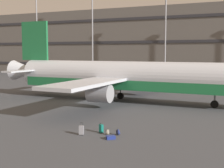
{
  "coord_description": "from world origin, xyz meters",
  "views": [
    {
      "loc": [
        20.14,
        -35.76,
        6.61
      ],
      "look_at": [
        5.84,
        -3.96,
        3.0
      ],
      "focal_mm": 49.94,
      "sensor_mm": 36.0,
      "label": 1
    }
  ],
  "objects_px": {
    "backpack_teal": "(118,132)",
    "suitcase_silver": "(81,130)",
    "suitcase_large": "(111,137)",
    "airliner": "(121,77)",
    "backpack_orange": "(108,132)",
    "suitcase_black": "(101,128)"
  },
  "relations": [
    {
      "from": "backpack_orange",
      "to": "suitcase_silver",
      "type": "bearing_deg",
      "value": -155.0
    },
    {
      "from": "airliner",
      "to": "backpack_teal",
      "type": "xyz_separation_m",
      "value": [
        6.39,
        -15.99,
        -3.02
      ]
    },
    {
      "from": "backpack_orange",
      "to": "backpack_teal",
      "type": "xyz_separation_m",
      "value": [
        0.8,
        0.27,
        0.01
      ]
    },
    {
      "from": "airliner",
      "to": "backpack_orange",
      "type": "relative_size",
      "value": 74.98
    },
    {
      "from": "suitcase_large",
      "to": "suitcase_silver",
      "type": "bearing_deg",
      "value": 177.2
    },
    {
      "from": "suitcase_silver",
      "to": "backpack_teal",
      "type": "xyz_separation_m",
      "value": [
        2.71,
        1.15,
        -0.17
      ]
    },
    {
      "from": "airliner",
      "to": "suitcase_silver",
      "type": "xyz_separation_m",
      "value": [
        3.68,
        -17.14,
        -2.85
      ]
    },
    {
      "from": "suitcase_black",
      "to": "suitcase_large",
      "type": "bearing_deg",
      "value": -42.89
    },
    {
      "from": "suitcase_black",
      "to": "suitcase_silver",
      "type": "relative_size",
      "value": 0.83
    },
    {
      "from": "airliner",
      "to": "suitcase_large",
      "type": "xyz_separation_m",
      "value": [
        6.3,
        -17.27,
        -3.12
      ]
    },
    {
      "from": "suitcase_large",
      "to": "backpack_teal",
      "type": "xyz_separation_m",
      "value": [
        0.08,
        1.28,
        0.09
      ]
    },
    {
      "from": "suitcase_black",
      "to": "suitcase_silver",
      "type": "distance_m",
      "value": 1.69
    },
    {
      "from": "suitcase_large",
      "to": "suitcase_silver",
      "type": "height_order",
      "value": "suitcase_silver"
    },
    {
      "from": "suitcase_black",
      "to": "suitcase_silver",
      "type": "bearing_deg",
      "value": -133.19
    },
    {
      "from": "suitcase_large",
      "to": "suitcase_silver",
      "type": "xyz_separation_m",
      "value": [
        -2.62,
        0.13,
        0.27
      ]
    },
    {
      "from": "suitcase_silver",
      "to": "airliner",
      "type": "bearing_deg",
      "value": 102.11
    },
    {
      "from": "airliner",
      "to": "suitcase_silver",
      "type": "distance_m",
      "value": 17.76
    },
    {
      "from": "suitcase_large",
      "to": "suitcase_black",
      "type": "bearing_deg",
      "value": 137.11
    },
    {
      "from": "suitcase_large",
      "to": "backpack_orange",
      "type": "height_order",
      "value": "backpack_orange"
    },
    {
      "from": "backpack_teal",
      "to": "suitcase_silver",
      "type": "bearing_deg",
      "value": -156.94
    },
    {
      "from": "suitcase_silver",
      "to": "backpack_orange",
      "type": "distance_m",
      "value": 2.11
    },
    {
      "from": "suitcase_black",
      "to": "suitcase_silver",
      "type": "xyz_separation_m",
      "value": [
        -1.16,
        -1.23,
        0.02
      ]
    }
  ]
}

